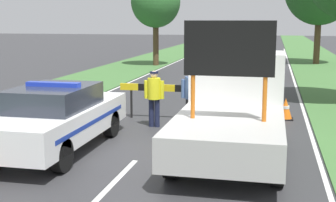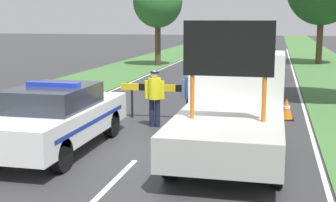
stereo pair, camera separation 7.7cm
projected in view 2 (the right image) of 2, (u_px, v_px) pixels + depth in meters
The scene contains 14 objects.
ground_plane at pixel (147, 148), 11.40m from camera, with size 160.00×160.00×0.00m, color #333335.
lane_markings at pixel (214, 83), 23.10m from camera, with size 8.09×55.70×0.01m.
grass_verge_left at pixel (139, 65), 31.95m from camera, with size 4.07×120.00×0.03m.
grass_verge_right at pixel (328, 69), 29.22m from camera, with size 4.07×120.00×0.03m.
police_car at pixel (57, 117), 11.12m from camera, with size 1.84×4.97×1.67m.
work_truck at pixel (234, 106), 10.99m from camera, with size 2.28×5.30×3.08m.
road_barrier at pixel (176, 90), 14.48m from camera, with size 3.54×0.08×1.10m.
police_officer at pixel (155, 94), 13.52m from camera, with size 0.59×0.38×1.65m.
pedestrian_civilian at pixel (192, 94), 13.41m from camera, with size 0.61×0.39×1.70m.
traffic_cone_centre_front at pixel (286, 109), 14.63m from camera, with size 0.49×0.49×0.67m.
traffic_cone_near_truck at pixel (108, 104), 15.25m from camera, with size 0.53×0.53×0.73m.
queued_car_van_white at pixel (246, 78), 18.75m from camera, with size 1.87×4.64×1.44m.
queued_car_wagon_maroon at pixel (261, 61), 25.65m from camera, with size 1.80×3.95×1.58m.
roadside_tree_near_left at pixel (158, 2), 30.70m from camera, with size 3.25×3.25×5.94m.
Camera 2 is at (2.98, -10.62, 3.12)m, focal length 50.00 mm.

